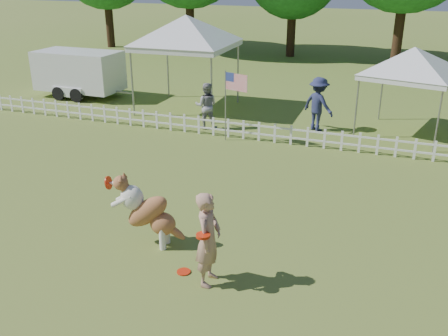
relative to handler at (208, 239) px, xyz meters
name	(u,v)px	position (x,y,z in m)	size (l,w,h in m)	color
ground	(161,258)	(-1.10, 0.38, -0.83)	(120.00, 120.00, 0.00)	#506E22
picket_fence	(267,132)	(-1.10, 7.38, -0.53)	(22.00, 0.08, 0.60)	white
handler	(208,239)	(0.00, 0.00, 0.00)	(0.60, 0.40, 1.66)	tan
dog	(149,212)	(-1.53, 0.75, -0.13)	(1.35, 0.45, 1.40)	brown
frisbee_on_turf	(184,272)	(-0.52, 0.10, -0.82)	(0.24, 0.24, 0.02)	red
canopy_tent_left	(187,64)	(-4.92, 10.03, 0.84)	(3.22, 3.22, 3.33)	silver
canopy_tent_right	(409,93)	(2.79, 9.63, 0.51)	(2.60, 2.60, 2.69)	silver
cargo_trailer	(79,74)	(-9.85, 10.25, 0.11)	(4.26, 1.87, 1.87)	white
flag_pole	(225,106)	(-2.33, 7.08, 0.25)	(0.83, 0.09, 2.15)	gray
spectator_a	(206,106)	(-3.35, 8.02, -0.07)	(0.74, 0.57, 1.52)	gray
spectator_b	(318,104)	(0.11, 9.11, 0.04)	(1.12, 0.64, 1.74)	#23274B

